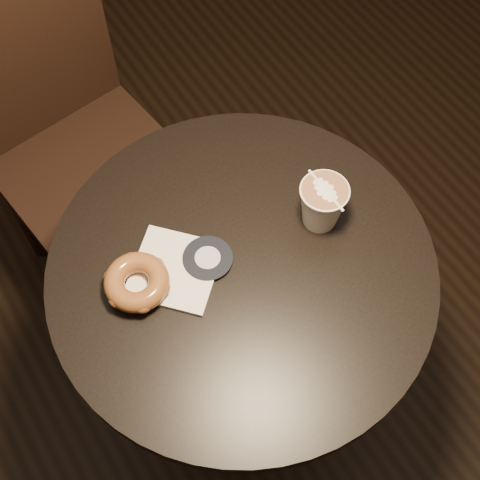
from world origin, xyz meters
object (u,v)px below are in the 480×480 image
(chair, at_px, (60,117))
(pastry_bag, at_px, (175,270))
(doughnut, at_px, (137,282))
(cafe_table, at_px, (242,310))
(latte_cup, at_px, (322,205))

(chair, bearing_deg, pastry_bag, -97.63)
(doughnut, bearing_deg, cafe_table, -18.79)
(chair, xyz_separation_m, pastry_bag, (-0.00, -0.58, 0.17))
(cafe_table, relative_size, latte_cup, 7.62)
(cafe_table, height_order, pastry_bag, pastry_bag)
(latte_cup, bearing_deg, doughnut, 171.01)
(cafe_table, xyz_separation_m, latte_cup, (0.17, 0.00, 0.25))
(chair, height_order, latte_cup, chair)
(chair, height_order, doughnut, chair)
(doughnut, bearing_deg, latte_cup, -8.99)
(doughnut, xyz_separation_m, latte_cup, (0.35, -0.06, 0.02))
(latte_cup, bearing_deg, pastry_bag, 169.49)
(cafe_table, distance_m, pastry_bag, 0.24)
(pastry_bag, bearing_deg, cafe_table, -70.31)
(pastry_bag, distance_m, doughnut, 0.07)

